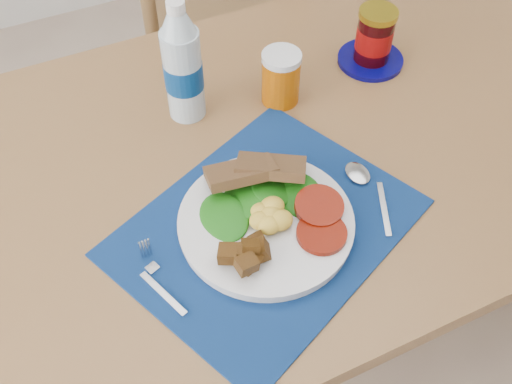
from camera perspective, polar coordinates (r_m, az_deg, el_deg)
ground at (r=1.74m, az=8.06°, el=-16.24°), size 4.00×4.00×0.00m
table at (r=1.27m, az=6.80°, el=3.41°), size 1.40×0.90×0.75m
chair_far at (r=1.78m, az=-3.16°, el=16.81°), size 0.56×0.55×1.20m
placemat at (r=1.04m, az=0.94°, el=-3.37°), size 0.60×0.54×0.00m
breakfast_plate at (r=1.01m, az=0.76°, el=-2.91°), size 0.30×0.30×0.07m
fork at (r=0.99m, az=-9.48°, el=-7.99°), size 0.05×0.15×0.00m
spoon at (r=1.11m, az=10.38°, el=0.71°), size 0.06×0.18×0.01m
water_bottle at (r=1.17m, az=-6.98°, el=11.68°), size 0.08×0.08×0.26m
juice_glass at (r=1.23m, az=2.37°, el=10.72°), size 0.08×0.08×0.11m
jam_on_saucer at (r=1.34m, az=11.15°, el=14.01°), size 0.14×0.14×0.13m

